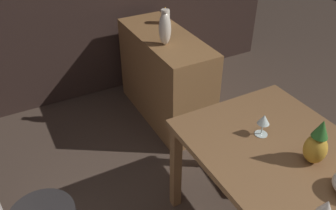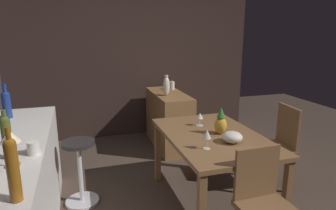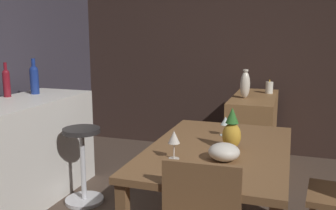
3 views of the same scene
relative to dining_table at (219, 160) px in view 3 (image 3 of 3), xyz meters
The scene contains 12 objects.
wall_side_right 2.52m from the dining_table, 12.48° to the left, with size 0.10×4.40×2.60m, color #33231E.
dining_table is the anchor object (origin of this frame).
sideboard_cabinet 1.66m from the dining_table, ahead, with size 1.10×0.44×0.82m, color olive.
bar_stool 1.35m from the dining_table, 72.64° to the left, with size 0.34×0.34×0.67m.
wine_glass_left 0.42m from the dining_table, 145.60° to the left, with size 0.07×0.07×0.17m.
wine_glass_right 0.35m from the dining_table, ahead, with size 0.07×0.07×0.14m.
pineapple_centerpiece 0.21m from the dining_table, 85.35° to the right, with size 0.12×0.12×0.27m.
fruit_bowl 0.28m from the dining_table, 162.61° to the right, with size 0.18×0.18×0.10m, color beige.
wine_bottle_cobalt 2.02m from the dining_table, 71.79° to the left, with size 0.08×0.08×0.34m.
wine_bottle_ruby 2.09m from the dining_table, 78.77° to the left, with size 0.06×0.06×0.31m.
pillar_candle_tall 1.91m from the dining_table, ahead, with size 0.08×0.08×0.15m.
vase_ceramic_ivory 1.51m from the dining_table, ahead, with size 0.10×0.10×0.29m.
Camera 3 is at (-2.13, -0.65, 1.46)m, focal length 39.96 mm.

